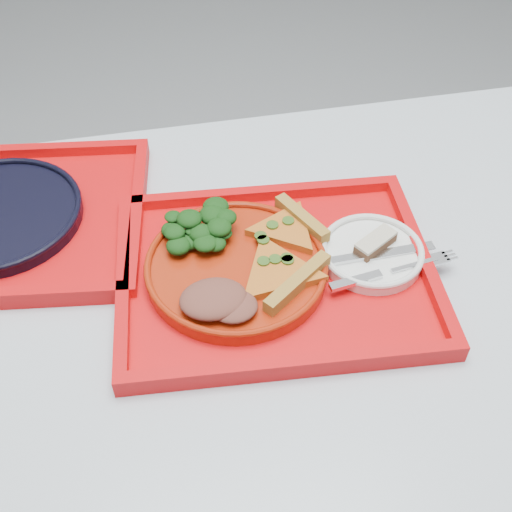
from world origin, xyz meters
name	(u,v)px	position (x,y,z in m)	size (l,w,h in m)	color
ground	(283,488)	(0.00, 0.00, 0.00)	(10.00, 10.00, 0.00)	#909398
table	(297,301)	(0.00, 0.00, 0.68)	(1.60, 0.80, 0.75)	#B3BFC9
tray_main	(275,275)	(-0.04, -0.01, 0.76)	(0.45, 0.35, 0.01)	red
tray_far	(0,223)	(-0.44, 0.19, 0.76)	(0.45, 0.35, 0.01)	red
dinner_plate	(236,269)	(-0.09, 0.00, 0.77)	(0.26, 0.26, 0.02)	#9E220A
side_plate	(371,254)	(0.11, -0.01, 0.77)	(0.15, 0.15, 0.01)	white
pizza_slice_a	(278,270)	(-0.04, -0.03, 0.79)	(0.14, 0.12, 0.02)	orange
pizza_slice_b	(286,227)	(-0.01, 0.05, 0.79)	(0.12, 0.11, 0.02)	orange
salad_heap	(199,225)	(-0.14, 0.07, 0.80)	(0.09, 0.08, 0.04)	black
meat_portion	(213,299)	(-0.14, -0.07, 0.79)	(0.09, 0.07, 0.03)	brown
dessert_bar	(375,243)	(0.11, 0.00, 0.79)	(0.07, 0.06, 0.02)	#4D2819
knife	(374,254)	(0.11, -0.02, 0.78)	(0.18, 0.02, 0.01)	silver
fork	(390,271)	(0.12, -0.06, 0.78)	(0.18, 0.02, 0.01)	silver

